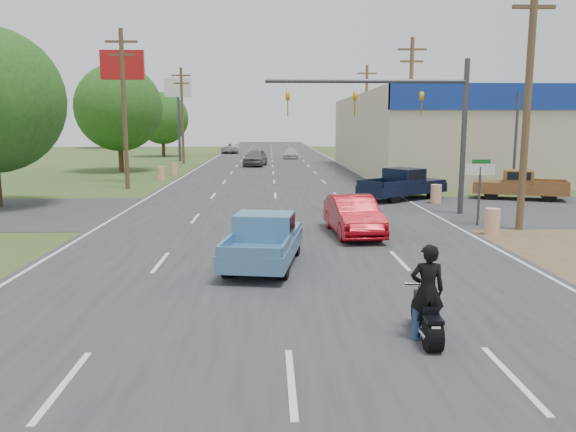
{
  "coord_description": "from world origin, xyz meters",
  "views": [
    {
      "loc": [
        -0.33,
        -8.42,
        4.07
      ],
      "look_at": [
        0.24,
        8.65,
        1.3
      ],
      "focal_mm": 35.0,
      "sensor_mm": 36.0,
      "label": 1
    }
  ],
  "objects_px": {
    "rider": "(427,296)",
    "navy_pickup": "(404,184)",
    "motorcycle": "(427,320)",
    "blue_pickup": "(265,239)",
    "distant_car_grey": "(255,158)",
    "distant_car_silver": "(291,153)",
    "distant_car_white": "(230,148)",
    "brown_pickup": "(517,185)",
    "red_convertible": "(353,216)"
  },
  "relations": [
    {
      "from": "distant_car_grey",
      "to": "navy_pickup",
      "type": "bearing_deg",
      "value": -63.68
    },
    {
      "from": "motorcycle",
      "to": "navy_pickup",
      "type": "distance_m",
      "value": 21.0
    },
    {
      "from": "motorcycle",
      "to": "navy_pickup",
      "type": "relative_size",
      "value": 0.35
    },
    {
      "from": "red_convertible",
      "to": "distant_car_silver",
      "type": "bearing_deg",
      "value": 86.26
    },
    {
      "from": "blue_pickup",
      "to": "distant_car_grey",
      "type": "bearing_deg",
      "value": 100.96
    },
    {
      "from": "distant_car_grey",
      "to": "distant_car_silver",
      "type": "xyz_separation_m",
      "value": [
        4.07,
        12.7,
        -0.22
      ]
    },
    {
      "from": "rider",
      "to": "navy_pickup",
      "type": "bearing_deg",
      "value": -100.4
    },
    {
      "from": "navy_pickup",
      "to": "distant_car_grey",
      "type": "bearing_deg",
      "value": 164.06
    },
    {
      "from": "brown_pickup",
      "to": "distant_car_grey",
      "type": "bearing_deg",
      "value": 50.64
    },
    {
      "from": "rider",
      "to": "blue_pickup",
      "type": "bearing_deg",
      "value": -60.61
    },
    {
      "from": "navy_pickup",
      "to": "brown_pickup",
      "type": "height_order",
      "value": "navy_pickup"
    },
    {
      "from": "blue_pickup",
      "to": "distant_car_white",
      "type": "distance_m",
      "value": 66.83
    },
    {
      "from": "motorcycle",
      "to": "rider",
      "type": "xyz_separation_m",
      "value": [
        0.0,
        0.03,
        0.47
      ]
    },
    {
      "from": "motorcycle",
      "to": "blue_pickup",
      "type": "height_order",
      "value": "blue_pickup"
    },
    {
      "from": "rider",
      "to": "distant_car_white",
      "type": "relative_size",
      "value": 0.33
    },
    {
      "from": "red_convertible",
      "to": "navy_pickup",
      "type": "distance_m",
      "value": 10.94
    },
    {
      "from": "distant_car_silver",
      "to": "distant_car_white",
      "type": "relative_size",
      "value": 0.8
    },
    {
      "from": "rider",
      "to": "distant_car_white",
      "type": "distance_m",
      "value": 73.11
    },
    {
      "from": "brown_pickup",
      "to": "distant_car_silver",
      "type": "bearing_deg",
      "value": 36.46
    },
    {
      "from": "blue_pickup",
      "to": "navy_pickup",
      "type": "height_order",
      "value": "navy_pickup"
    },
    {
      "from": "motorcycle",
      "to": "distant_car_silver",
      "type": "bearing_deg",
      "value": 92.2
    },
    {
      "from": "distant_car_grey",
      "to": "distant_car_silver",
      "type": "height_order",
      "value": "distant_car_grey"
    },
    {
      "from": "distant_car_grey",
      "to": "distant_car_white",
      "type": "height_order",
      "value": "distant_car_grey"
    },
    {
      "from": "blue_pickup",
      "to": "distant_car_silver",
      "type": "relative_size",
      "value": 1.12
    },
    {
      "from": "brown_pickup",
      "to": "distant_car_white",
      "type": "xyz_separation_m",
      "value": [
        -19.44,
        52.25,
        -0.07
      ]
    },
    {
      "from": "rider",
      "to": "blue_pickup",
      "type": "height_order",
      "value": "rider"
    },
    {
      "from": "blue_pickup",
      "to": "distant_car_grey",
      "type": "distance_m",
      "value": 40.48
    },
    {
      "from": "motorcycle",
      "to": "blue_pickup",
      "type": "distance_m",
      "value": 6.79
    },
    {
      "from": "rider",
      "to": "distant_car_grey",
      "type": "height_order",
      "value": "rider"
    },
    {
      "from": "distant_car_white",
      "to": "brown_pickup",
      "type": "bearing_deg",
      "value": 108.27
    },
    {
      "from": "red_convertible",
      "to": "brown_pickup",
      "type": "distance_m",
      "value": 14.5
    },
    {
      "from": "distant_car_grey",
      "to": "motorcycle",
      "type": "bearing_deg",
      "value": -77.11
    },
    {
      "from": "brown_pickup",
      "to": "distant_car_grey",
      "type": "relative_size",
      "value": 1.05
    },
    {
      "from": "rider",
      "to": "distant_car_silver",
      "type": "relative_size",
      "value": 0.41
    },
    {
      "from": "blue_pickup",
      "to": "red_convertible",
      "type": "bearing_deg",
      "value": 62.78
    },
    {
      "from": "navy_pickup",
      "to": "distant_car_silver",
      "type": "distance_m",
      "value": 38.97
    },
    {
      "from": "red_convertible",
      "to": "distant_car_silver",
      "type": "relative_size",
      "value": 1.02
    },
    {
      "from": "motorcycle",
      "to": "rider",
      "type": "bearing_deg",
      "value": 90.0
    },
    {
      "from": "navy_pickup",
      "to": "distant_car_grey",
      "type": "distance_m",
      "value": 27.44
    },
    {
      "from": "distant_car_silver",
      "to": "distant_car_grey",
      "type": "bearing_deg",
      "value": -104.48
    },
    {
      "from": "distant_car_grey",
      "to": "red_convertible",
      "type": "bearing_deg",
      "value": -75.32
    },
    {
      "from": "motorcycle",
      "to": "navy_pickup",
      "type": "xyz_separation_m",
      "value": [
        4.47,
        20.52,
        0.45
      ]
    },
    {
      "from": "motorcycle",
      "to": "brown_pickup",
      "type": "height_order",
      "value": "brown_pickup"
    },
    {
      "from": "navy_pickup",
      "to": "distant_car_silver",
      "type": "relative_size",
      "value": 1.25
    },
    {
      "from": "distant_car_white",
      "to": "blue_pickup",
      "type": "bearing_deg",
      "value": 92.66
    },
    {
      "from": "blue_pickup",
      "to": "brown_pickup",
      "type": "bearing_deg",
      "value": 55.18
    },
    {
      "from": "brown_pickup",
      "to": "blue_pickup",
      "type": "bearing_deg",
      "value": 156.56
    },
    {
      "from": "rider",
      "to": "navy_pickup",
      "type": "relative_size",
      "value": 0.33
    },
    {
      "from": "navy_pickup",
      "to": "distant_car_silver",
      "type": "xyz_separation_m",
      "value": [
        -4.78,
        38.67,
        -0.24
      ]
    },
    {
      "from": "blue_pickup",
      "to": "distant_car_silver",
      "type": "distance_m",
      "value": 53.24
    }
  ]
}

